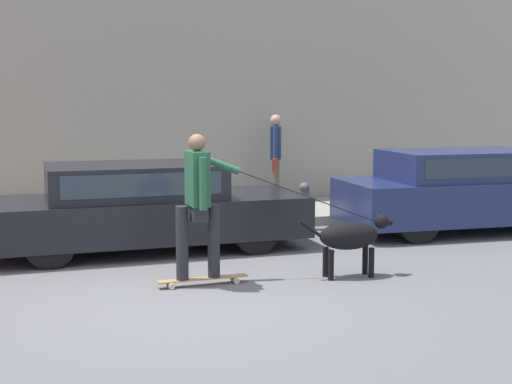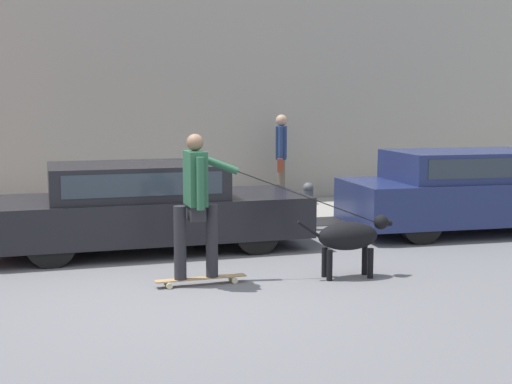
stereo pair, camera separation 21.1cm
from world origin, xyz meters
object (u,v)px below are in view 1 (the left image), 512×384
dog (351,237)px  parked_car_2 (468,191)px  skateboarder (199,200)px  fire_hydrant (304,205)px  parked_car_1 (144,208)px  pedestrian_with_bag (276,154)px

dog → parked_car_2: bearing=38.6°
parked_car_2 → skateboarder: bearing=-154.7°
parked_car_2 → skateboarder: 5.36m
fire_hydrant → skateboarder: bearing=-128.9°
parked_car_1 → dog: (2.13, -2.26, -0.12)m
parked_car_2 → skateboarder: (-4.91, -2.12, 0.33)m
parked_car_1 → fire_hydrant: 2.88m
dog → pedestrian_with_bag: (0.75, 5.04, 0.61)m
parked_car_1 → skateboarder: skateboarder is taller
parked_car_1 → dog: bearing=-47.8°
parked_car_1 → pedestrian_with_bag: size_ratio=2.63×
parked_car_1 → parked_car_2: parked_car_2 is taller
dog → fire_hydrant: size_ratio=1.51×
dog → skateboarder: size_ratio=0.43×
parked_car_1 → parked_car_2: 5.23m
fire_hydrant → pedestrian_with_bag: bearing=85.5°
pedestrian_with_bag → parked_car_1: bearing=65.4°
dog → fire_hydrant: 3.18m
pedestrian_with_bag → skateboarder: bearing=83.7°
parked_car_1 → pedestrian_with_bag: bearing=42.8°
parked_car_2 → fire_hydrant: bearing=162.8°
dog → pedestrian_with_bag: bearing=84.0°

